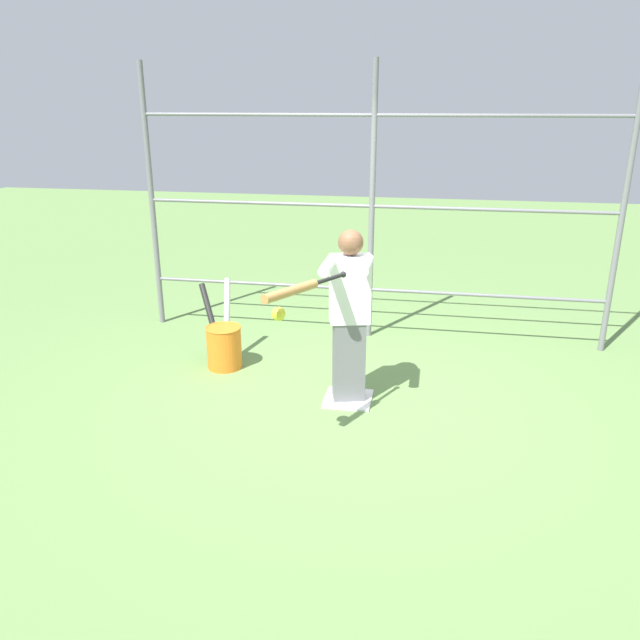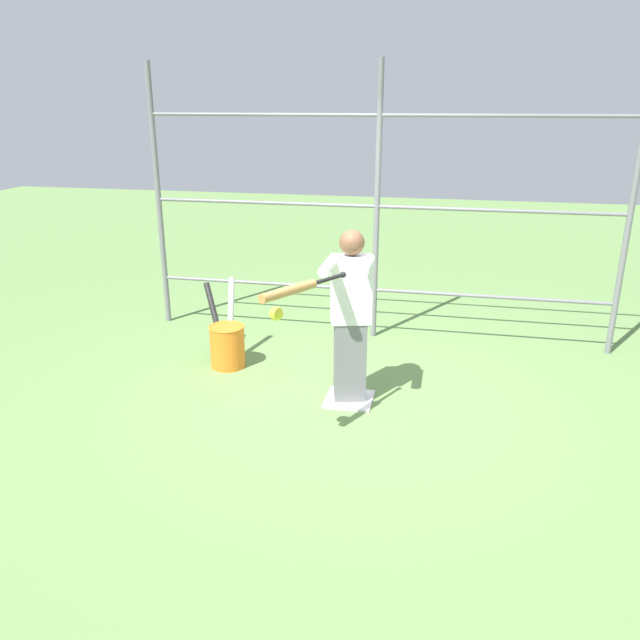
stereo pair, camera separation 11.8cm
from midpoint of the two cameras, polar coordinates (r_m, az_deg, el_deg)
ground_plane at (r=5.43m, az=3.32°, el=-7.32°), size 24.00×24.00×0.00m
home_plate at (r=5.43m, az=3.32°, el=-7.23°), size 0.40×0.40×0.02m
fence_backstop at (r=6.52m, az=5.76°, el=10.29°), size 4.89×0.06×2.83m
batter at (r=5.11m, az=3.46°, el=0.67°), size 0.37×0.57×1.48m
baseball_bat_swinging at (r=4.22m, az=-1.41°, el=2.87°), size 0.44×0.81×0.08m
softball_in_flight at (r=4.18m, az=-3.20°, el=0.59°), size 0.10×0.10×0.10m
bat_bucket at (r=6.08m, az=-7.95°, el=-2.10°), size 0.57×0.64×0.78m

